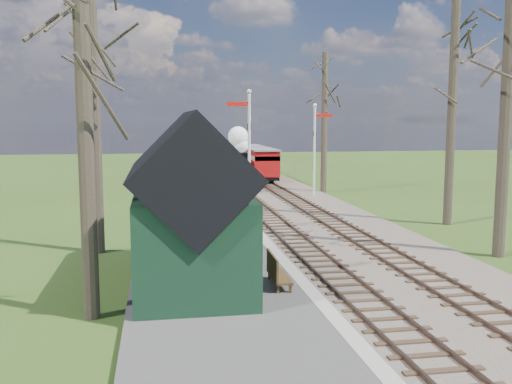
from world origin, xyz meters
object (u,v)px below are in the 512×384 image
(red_carriage_b, at_px, (250,159))
(sign_board, at_px, (256,230))
(coach, at_px, (226,163))
(person, at_px, (257,250))
(semaphore_near, at_px, (248,143))
(station_shed, at_px, (190,210))
(semaphore_far, at_px, (316,143))
(locomotive, at_px, (237,163))
(bench, at_px, (276,271))
(red_carriage_a, at_px, (262,164))

(red_carriage_b, distance_m, sign_board, 27.83)
(coach, bearing_deg, person, -94.83)
(semaphore_near, distance_m, person, 11.54)
(station_shed, distance_m, coach, 27.90)
(coach, height_order, red_carriage_b, red_carriage_b)
(sign_board, bearing_deg, semaphore_far, 65.80)
(locomotive, bearing_deg, sign_board, -95.59)
(coach, bearing_deg, semaphore_near, -92.83)
(locomotive, bearing_deg, red_carriage_b, 76.10)
(sign_board, xyz_separation_m, bench, (-0.36, -5.35, -0.09))
(semaphore_far, relative_size, red_carriage_a, 1.18)
(red_carriage_a, bearing_deg, sign_board, -100.99)
(red_carriage_a, bearing_deg, red_carriage_b, 90.00)
(station_shed, relative_size, red_carriage_a, 1.30)
(bench, height_order, person, person)
(station_shed, bearing_deg, semaphore_far, 64.28)
(station_shed, height_order, locomotive, station_shed)
(locomotive, xyz_separation_m, red_carriage_a, (2.61, 5.05, -0.49))
(semaphore_near, bearing_deg, coach, 87.17)
(station_shed, xyz_separation_m, red_carriage_b, (6.90, 32.05, -0.84))
(red_carriage_b, height_order, bench, red_carriage_b)
(locomotive, bearing_deg, coach, 89.89)
(red_carriage_a, bearing_deg, person, -100.71)
(red_carriage_a, relative_size, sign_board, 4.78)
(red_carriage_b, bearing_deg, station_shed, -102.15)
(semaphore_near, distance_m, red_carriage_b, 20.45)
(red_carriage_a, bearing_deg, station_shed, -104.56)
(semaphore_near, height_order, red_carriage_b, semaphore_near)
(red_carriage_a, bearing_deg, coach, 158.89)
(station_shed, height_order, bench, station_shed)
(sign_board, bearing_deg, person, -99.03)
(red_carriage_a, xyz_separation_m, red_carriage_b, (0.00, 5.50, 0.00))
(coach, xyz_separation_m, red_carriage_b, (2.60, 4.50, 0.02))
(red_carriage_b, bearing_deg, coach, -120.04)
(person, bearing_deg, coach, -16.33)
(semaphore_far, relative_size, person, 4.54)
(station_shed, height_order, red_carriage_b, station_shed)
(locomotive, relative_size, red_carriage_a, 0.85)
(locomotive, relative_size, bench, 2.64)
(semaphore_far, relative_size, bench, 3.66)
(coach, height_order, person, coach)
(station_shed, height_order, sign_board, station_shed)
(coach, xyz_separation_m, red_carriage_a, (2.60, -1.00, 0.02))
(semaphore_near, bearing_deg, semaphore_far, 49.40)
(station_shed, relative_size, red_carriage_b, 1.30)
(red_carriage_b, bearing_deg, person, -98.85)
(red_carriage_a, distance_m, red_carriage_b, 5.50)
(semaphore_far, bearing_deg, station_shed, -115.72)
(semaphore_near, distance_m, coach, 15.73)
(bench, bearing_deg, station_shed, 160.78)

